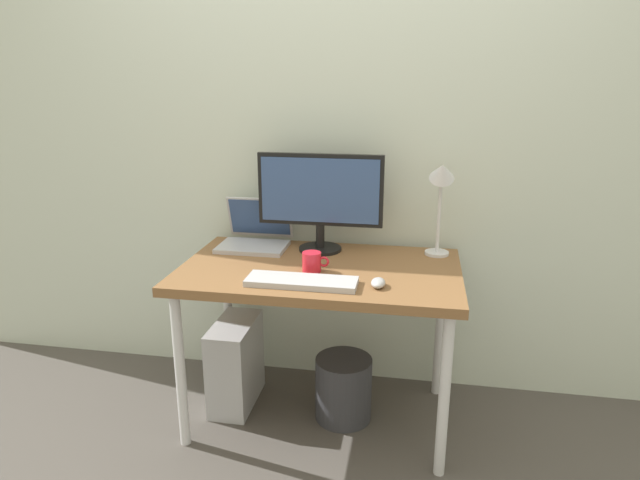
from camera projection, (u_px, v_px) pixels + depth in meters
ground_plane at (320, 415)px, 2.62m from camera, size 6.00×6.00×0.00m
back_wall at (336, 127)px, 2.64m from camera, size 4.40×0.04×2.60m
desk at (320, 282)px, 2.42m from camera, size 1.20×0.72×0.74m
monitor at (320, 196)px, 2.55m from camera, size 0.58×0.20×0.45m
laptop at (256, 234)px, 2.68m from camera, size 0.32×0.28×0.22m
desk_lamp at (441, 187)px, 2.44m from camera, size 0.11×0.16×0.46m
keyboard at (302, 282)px, 2.20m from camera, size 0.44×0.14×0.02m
mouse at (378, 283)px, 2.17m from camera, size 0.06×0.09×0.03m
coffee_mug at (312, 262)px, 2.33m from camera, size 0.11×0.08×0.08m
computer_tower at (236, 363)px, 2.67m from camera, size 0.18×0.36×0.42m
wastebasket at (343, 388)px, 2.56m from camera, size 0.26×0.26×0.30m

